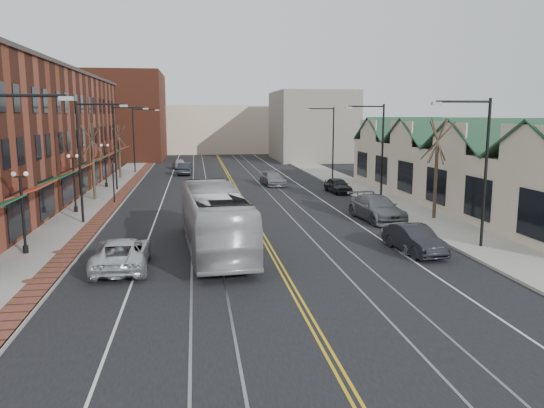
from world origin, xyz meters
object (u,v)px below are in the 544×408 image
object	(u,v)px
parked_car_b	(415,239)
parked_car_c	(377,208)
parked_car_a	(407,236)
parked_car_d	(338,185)
parked_suv	(122,253)
transit_bus	(215,219)

from	to	relation	value
parked_car_b	parked_car_c	distance (m)	8.86
parked_car_a	parked_car_b	distance (m)	0.96
parked_car_a	parked_car_d	bearing A→B (deg)	82.00
parked_car_d	parked_suv	bearing A→B (deg)	-131.56
transit_bus	parked_car_a	xyz separation A→B (m)	(10.47, -1.07, -1.00)
transit_bus	parked_car_d	world-z (taller)	transit_bus
parked_car_a	parked_car_b	world-z (taller)	parked_car_b
parked_suv	parked_car_b	size ratio (longest dim) A/B	1.21
parked_car_a	parked_car_d	distance (m)	21.07
parked_car_a	parked_car_d	xyz separation A→B (m)	(1.80, 21.00, 0.00)
parked_car_b	parked_suv	bearing A→B (deg)	176.12
parked_suv	parked_car_b	world-z (taller)	parked_suv
parked_car_b	parked_car_d	world-z (taller)	parked_car_b
transit_bus	parked_suv	world-z (taller)	transit_bus
parked_car_c	parked_car_d	world-z (taller)	parked_car_c
parked_suv	parked_car_a	xyz separation A→B (m)	(15.00, 1.78, -0.04)
parked_car_c	parked_car_d	xyz separation A→B (m)	(0.81, 13.16, -0.15)
transit_bus	parked_car_c	xyz separation A→B (m)	(11.46, 6.77, -0.86)
transit_bus	parked_suv	size ratio (longest dim) A/B	2.27
parked_car_c	parked_car_d	distance (m)	13.18
transit_bus	parked_car_c	distance (m)	13.34
parked_suv	parked_car_c	bearing A→B (deg)	-150.41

